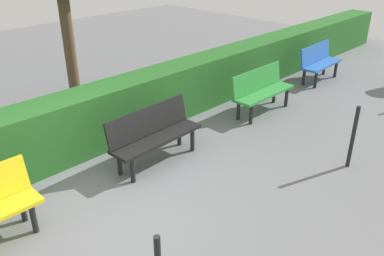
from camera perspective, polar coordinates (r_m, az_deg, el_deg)
The scene contains 6 objects.
ground_plane at distance 5.31m, azimuth -10.94°, elevation -12.52°, with size 23.62×23.62×0.00m, color slate.
bench_blue at distance 10.24m, azimuth 17.46°, elevation 8.98°, with size 1.37×0.50×0.86m.
bench_green at distance 8.09m, azimuth 9.74°, elevation 5.45°, with size 1.50×0.45×0.86m.
bench_black at distance 6.23m, azimuth -5.41°, elevation -0.70°, with size 1.58×0.51×0.86m.
hedge_row at distance 6.95m, azimuth -11.87°, elevation 1.91°, with size 19.62×0.66×0.99m, color #266023.
railing_post_mid at distance 6.50m, azimuth 21.74°, elevation -1.21°, with size 0.06×0.06×1.00m, color black.
Camera 1 is at (2.23, 3.55, 3.27)m, focal length 37.84 mm.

